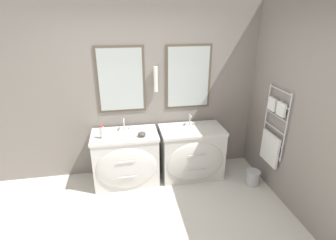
{
  "coord_description": "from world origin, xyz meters",
  "views": [
    {
      "loc": [
        -0.22,
        -2.1,
        2.41
      ],
      "look_at": [
        0.38,
        1.21,
        1.05
      ],
      "focal_mm": 28.0,
      "sensor_mm": 36.0,
      "label": 1
    }
  ],
  "objects_px": {
    "vanity_left": "(126,159)",
    "waste_bin": "(253,177)",
    "toiletry_bottle": "(102,132)",
    "amenity_bowl": "(142,134)",
    "vanity_right": "(192,153)"
  },
  "relations": [
    {
      "from": "vanity_left",
      "to": "waste_bin",
      "type": "distance_m",
      "value": 1.93
    },
    {
      "from": "toiletry_bottle",
      "to": "amenity_bowl",
      "type": "xyz_separation_m",
      "value": [
        0.55,
        -0.04,
        -0.06
      ]
    },
    {
      "from": "vanity_left",
      "to": "toiletry_bottle",
      "type": "relative_size",
      "value": 4.97
    },
    {
      "from": "vanity_right",
      "to": "vanity_left",
      "type": "bearing_deg",
      "value": 180.0
    },
    {
      "from": "toiletry_bottle",
      "to": "amenity_bowl",
      "type": "relative_size",
      "value": 1.68
    },
    {
      "from": "toiletry_bottle",
      "to": "waste_bin",
      "type": "height_order",
      "value": "toiletry_bottle"
    },
    {
      "from": "vanity_left",
      "to": "amenity_bowl",
      "type": "distance_m",
      "value": 0.5
    },
    {
      "from": "vanity_left",
      "to": "vanity_right",
      "type": "relative_size",
      "value": 1.0
    },
    {
      "from": "vanity_right",
      "to": "waste_bin",
      "type": "xyz_separation_m",
      "value": [
        0.85,
        -0.41,
        -0.28
      ]
    },
    {
      "from": "vanity_left",
      "to": "amenity_bowl",
      "type": "relative_size",
      "value": 8.37
    },
    {
      "from": "vanity_right",
      "to": "toiletry_bottle",
      "type": "distance_m",
      "value": 1.41
    },
    {
      "from": "vanity_right",
      "to": "amenity_bowl",
      "type": "relative_size",
      "value": 8.37
    },
    {
      "from": "vanity_right",
      "to": "toiletry_bottle",
      "type": "bearing_deg",
      "value": -177.48
    },
    {
      "from": "toiletry_bottle",
      "to": "waste_bin",
      "type": "bearing_deg",
      "value": -9.09
    },
    {
      "from": "vanity_left",
      "to": "vanity_right",
      "type": "distance_m",
      "value": 1.02
    }
  ]
}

